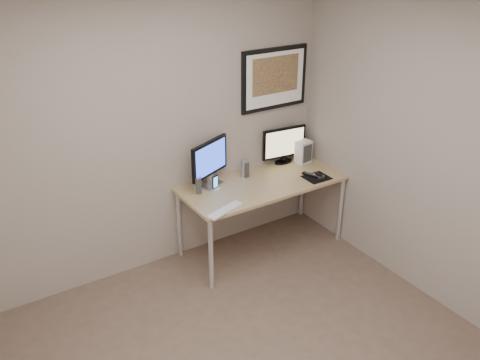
# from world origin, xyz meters

# --- Properties ---
(room) EXTENTS (3.60, 3.60, 3.60)m
(room) POSITION_xyz_m (0.00, 0.45, 1.64)
(room) COLOR white
(room) RESTS_ON ground
(desk) EXTENTS (1.60, 0.70, 0.73)m
(desk) POSITION_xyz_m (1.00, 1.35, 0.66)
(desk) COLOR olive
(desk) RESTS_ON floor
(framed_art) EXTENTS (0.75, 0.04, 0.60)m
(framed_art) POSITION_xyz_m (1.35, 1.68, 1.62)
(framed_art) COLOR black
(framed_art) RESTS_ON room
(monitor_large) EXTENTS (0.47, 0.24, 0.45)m
(monitor_large) POSITION_xyz_m (0.54, 1.56, 0.98)
(monitor_large) COLOR #B5B5BA
(monitor_large) RESTS_ON desk
(monitor_tv) EXTENTS (0.49, 0.13, 0.38)m
(monitor_tv) POSITION_xyz_m (1.45, 1.62, 0.94)
(monitor_tv) COLOR black
(monitor_tv) RESTS_ON desk
(speaker_left) EXTENTS (0.09, 0.09, 0.17)m
(speaker_left) POSITION_xyz_m (0.36, 1.47, 0.82)
(speaker_left) COLOR #B5B5BA
(speaker_left) RESTS_ON desk
(speaker_right) EXTENTS (0.08, 0.08, 0.18)m
(speaker_right) POSITION_xyz_m (0.91, 1.54, 0.82)
(speaker_right) COLOR #B5B5BA
(speaker_right) RESTS_ON desk
(phone_dock) EXTENTS (0.09, 0.09, 0.15)m
(phone_dock) POSITION_xyz_m (0.53, 1.46, 0.80)
(phone_dock) COLOR black
(phone_dock) RESTS_ON desk
(keyboard) EXTENTS (0.40, 0.22, 0.01)m
(keyboard) POSITION_xyz_m (0.40, 1.06, 0.74)
(keyboard) COLOR silver
(keyboard) RESTS_ON desk
(mousepad) EXTENTS (0.25, 0.22, 0.00)m
(mousepad) POSITION_xyz_m (1.51, 1.15, 0.73)
(mousepad) COLOR black
(mousepad) RESTS_ON desk
(mouse) EXTENTS (0.06, 0.11, 0.04)m
(mouse) POSITION_xyz_m (1.53, 1.15, 0.75)
(mouse) COLOR black
(mouse) RESTS_ON mousepad
(remote) EXTENTS (0.10, 0.18, 0.02)m
(remote) POSITION_xyz_m (1.48, 1.21, 0.74)
(remote) COLOR black
(remote) RESTS_ON desk
(fan_unit) EXTENTS (0.17, 0.13, 0.24)m
(fan_unit) POSITION_xyz_m (1.63, 1.51, 0.85)
(fan_unit) COLOR silver
(fan_unit) RESTS_ON desk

